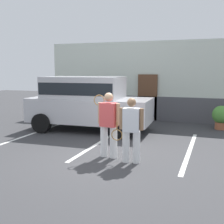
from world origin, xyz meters
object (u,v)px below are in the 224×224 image
potted_plant_by_porch (221,116)px  parked_suv (87,101)px  tennis_player_woman (131,130)px  tennis_player_man (109,124)px

potted_plant_by_porch → parked_suv: bearing=-158.1°
tennis_player_woman → potted_plant_by_porch: 5.57m
tennis_player_man → tennis_player_woman: 0.72m
potted_plant_by_porch → tennis_player_woman: bearing=-112.9°
parked_suv → tennis_player_man: parked_suv is taller
tennis_player_man → potted_plant_by_porch: tennis_player_man is taller
parked_suv → tennis_player_man: bearing=-58.8°
parked_suv → potted_plant_by_porch: 5.24m
tennis_player_man → tennis_player_woman: size_ratio=1.06×
parked_suv → tennis_player_woman: size_ratio=2.88×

